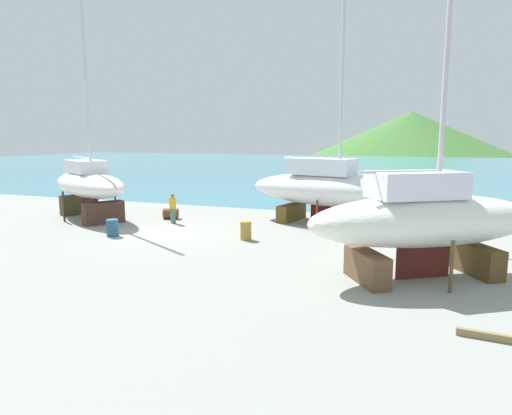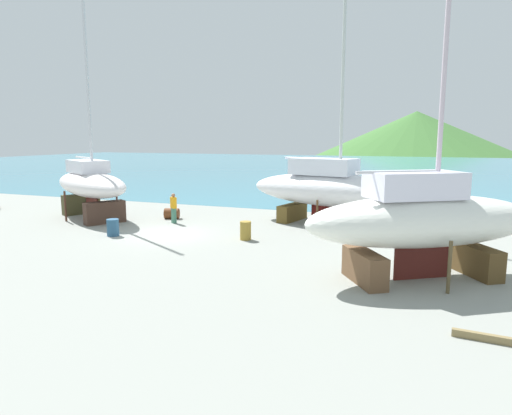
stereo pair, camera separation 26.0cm
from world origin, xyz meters
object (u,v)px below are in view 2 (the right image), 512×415
sailboat_far_slipway (423,219)px  barrel_rust_mid (246,231)px  worker (174,208)px  barrel_tipped_left (172,214)px  barrel_tar_black (113,228)px  barrel_ochre (446,237)px  sailboat_small_center (91,184)px  sailboat_large_starboard (331,189)px

sailboat_far_slipway → barrel_rust_mid: (-8.05, 3.45, -1.68)m
worker → barrel_tipped_left: 1.58m
barrel_tar_black → sailboat_far_slipway: bearing=-7.3°
worker → barrel_rust_mid: (5.51, -2.49, -0.45)m
barrel_tar_black → barrel_ochre: size_ratio=1.03×
sailboat_far_slipway → barrel_tipped_left: 16.19m
sailboat_small_center → barrel_tipped_left: sailboat_small_center is taller
sailboat_far_slipway → barrel_tar_black: size_ratio=17.83×
sailboat_large_starboard → barrel_ochre: (6.01, -3.15, -1.67)m
worker → barrel_ochre: 14.65m
sailboat_far_slipway → sailboat_large_starboard: bearing=87.4°
sailboat_far_slipway → barrel_rust_mid: 8.92m
sailboat_large_starboard → barrel_ochre: size_ratio=17.87×
barrel_ochre → barrel_tipped_left: (-15.49, 1.65, -0.10)m
barrel_tar_black → barrel_ochre: 16.15m
sailboat_small_center → barrel_tar_black: size_ratio=17.19×
sailboat_small_center → worker: sailboat_small_center is taller
sailboat_large_starboard → barrel_rust_mid: sailboat_large_starboard is taller
worker → barrel_ochre: (14.63, -0.45, -0.49)m
sailboat_far_slipway → sailboat_small_center: bearing=131.4°
worker → barrel_tipped_left: (-0.86, 1.20, -0.59)m
sailboat_large_starboard → barrel_rust_mid: (-3.11, -5.18, -1.63)m
barrel_rust_mid → barrel_tar_black: barrel_rust_mid is taller
sailboat_small_center → sailboat_far_slipway: bearing=14.4°
sailboat_far_slipway → worker: size_ratio=8.79×
sailboat_large_starboard → barrel_tipped_left: bearing=-157.6°
sailboat_large_starboard → barrel_tipped_left: 9.76m
sailboat_large_starboard → barrel_tar_black: (-9.73, -6.76, -1.66)m
sailboat_small_center → barrel_rust_mid: bearing=19.9°
sailboat_large_starboard → barrel_rust_mid: bearing=-107.5°
sailboat_far_slipway → barrel_tipped_left: size_ratio=17.76×
sailboat_small_center → barrel_tipped_left: (4.68, 1.60, -1.80)m
sailboat_small_center → sailboat_far_slipway: size_ratio=0.96×
sailboat_small_center → sailboat_large_starboard: bearing=42.9°
sailboat_large_starboard → sailboat_far_slipway: sailboat_far_slipway is taller
sailboat_large_starboard → barrel_ochre: 6.99m
sailboat_small_center → sailboat_large_starboard: size_ratio=0.99×
barrel_rust_mid → barrel_tar_black: size_ratio=1.05×
barrel_rust_mid → barrel_tipped_left: barrel_rust_mid is taller
sailboat_small_center → barrel_ochre: bearing=30.4°
barrel_ochre → barrel_rust_mid: bearing=-167.4°
sailboat_small_center → sailboat_large_starboard: sailboat_small_center is taller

